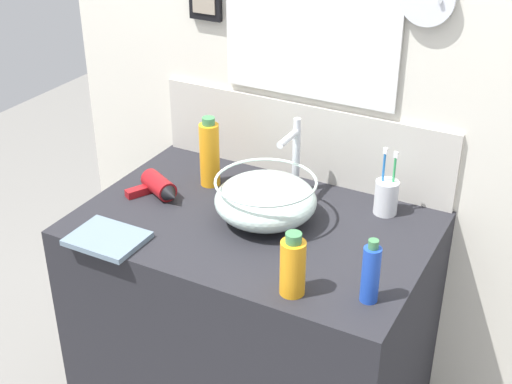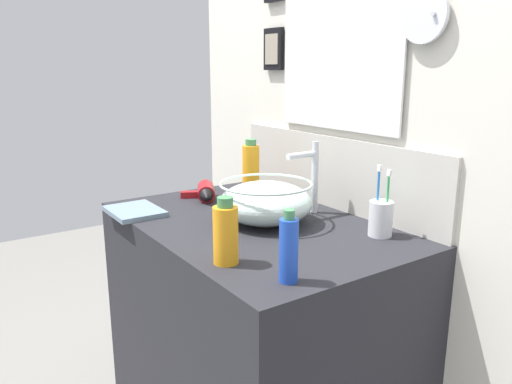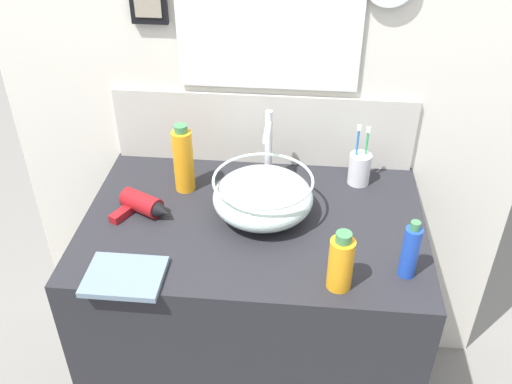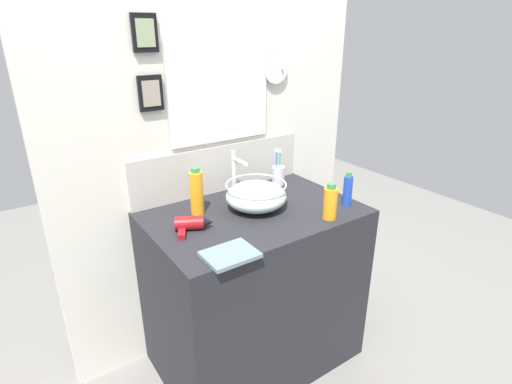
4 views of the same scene
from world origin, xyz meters
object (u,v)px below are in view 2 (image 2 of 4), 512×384
object	(u,v)px
glass_bowl_sink	(266,202)
soap_dispenser	(289,249)
hair_drier	(205,192)
spray_bottle	(251,172)
hand_towel	(135,211)
faucet	(311,172)
lotion_bottle	(226,233)
toothbrush_cup	(381,218)

from	to	relation	value
glass_bowl_sink	soap_dispenser	bearing A→B (deg)	-28.83
hair_drier	spray_bottle	distance (m)	0.19
hand_towel	faucet	bearing A→B (deg)	55.91
faucet	soap_dispenser	bearing A→B (deg)	-45.59
lotion_bottle	hair_drier	bearing A→B (deg)	156.17
glass_bowl_sink	faucet	bearing A→B (deg)	90.00
lotion_bottle	hand_towel	world-z (taller)	lotion_bottle
faucet	lotion_bottle	bearing A→B (deg)	-64.81
glass_bowl_sink	lotion_bottle	world-z (taller)	lotion_bottle
hair_drier	lotion_bottle	world-z (taller)	lotion_bottle
toothbrush_cup	glass_bowl_sink	bearing A→B (deg)	-145.08
spray_bottle	soap_dispenser	distance (m)	0.73
hair_drier	soap_dispenser	bearing A→B (deg)	-14.39
lotion_bottle	soap_dispenser	bearing A→B (deg)	18.84
glass_bowl_sink	lotion_bottle	distance (m)	0.35
faucet	toothbrush_cup	world-z (taller)	faucet
spray_bottle	soap_dispenser	world-z (taller)	spray_bottle
faucet	hair_drier	xyz separation A→B (m)	(-0.35, -0.21, -0.11)
toothbrush_cup	spray_bottle	size ratio (longest dim) A/B	0.92
lotion_bottle	spray_bottle	world-z (taller)	spray_bottle
hair_drier	lotion_bottle	xyz separation A→B (m)	(0.57, -0.25, 0.05)
faucet	soap_dispenser	distance (m)	0.57
hair_drier	toothbrush_cup	distance (m)	0.68
faucet	soap_dispenser	xyz separation A→B (m)	(0.39, -0.40, -0.06)
hair_drier	faucet	bearing A→B (deg)	30.87
faucet	spray_bottle	bearing A→B (deg)	-164.74
toothbrush_cup	lotion_bottle	xyz separation A→B (m)	(-0.07, -0.48, 0.02)
soap_dispenser	hand_towel	xyz separation A→B (m)	(-0.73, -0.09, -0.07)
toothbrush_cup	hand_towel	distance (m)	0.81
faucet	hand_towel	distance (m)	0.61
soap_dispenser	lotion_bottle	bearing A→B (deg)	-161.16
glass_bowl_sink	hand_towel	bearing A→B (deg)	-137.41
faucet	toothbrush_cup	xyz separation A→B (m)	(0.29, 0.02, -0.09)
glass_bowl_sink	soap_dispenser	size ratio (longest dim) A/B	1.71
spray_bottle	soap_dispenser	bearing A→B (deg)	-27.08
lotion_bottle	soap_dispenser	distance (m)	0.19
soap_dispenser	hand_towel	distance (m)	0.74
toothbrush_cup	soap_dispenser	size ratio (longest dim) A/B	1.21
glass_bowl_sink	soap_dispenser	world-z (taller)	soap_dispenser
glass_bowl_sink	toothbrush_cup	bearing A→B (deg)	34.92
hair_drier	toothbrush_cup	world-z (taller)	toothbrush_cup
toothbrush_cup	spray_bottle	distance (m)	0.56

